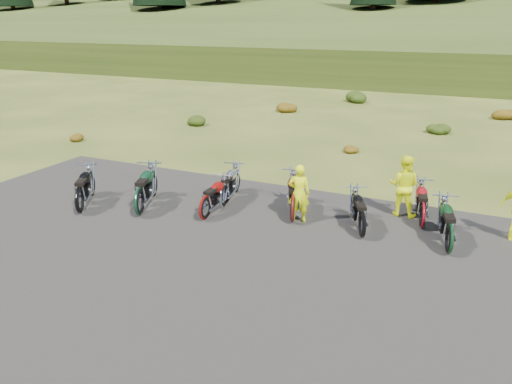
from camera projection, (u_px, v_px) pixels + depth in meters
The scene contains 21 objects.
ground at pixel (269, 238), 12.63m from camera, with size 300.00×300.00×0.00m, color #3C4918.
gravel_pad at pixel (232, 273), 10.92m from camera, with size 20.00×12.00×0.04m, color black.
hill_slope at pixel (449, 67), 55.37m from camera, with size 300.00×46.00×3.00m, color #303F15, non-canonical shape.
hill_plateau at pixel (475, 43), 106.66m from camera, with size 300.00×90.00×9.17m, color #303F15.
shrub_0 at pixel (79, 136), 22.47m from camera, with size 0.77×0.77×0.45m, color brown.
shrub_1 at pixel (195, 119), 25.82m from camera, with size 1.03×1.03×0.61m, color black.
shrub_2 at pixel (285, 106), 29.17m from camera, with size 1.30×1.30×0.77m, color brown.
shrub_3 at pixel (357, 96), 32.52m from camera, with size 1.56×1.56×0.92m, color black.
shrub_4 at pixel (349, 147), 20.58m from camera, with size 0.77×0.77×0.45m, color brown.
shrub_5 at pixel (437, 127), 23.93m from camera, with size 1.03×1.03×0.61m, color black.
shrub_6 at pixel (504, 112), 27.28m from camera, with size 1.30×1.30×0.77m, color brown.
motorcycle_0 at pixel (81, 213), 14.24m from camera, with size 2.14×0.71×1.12m, color black, non-canonical shape.
motorcycle_1 at pixel (206, 220), 13.78m from camera, with size 1.91×0.64×1.00m, color maroon, non-canonical shape.
motorcycle_2 at pixel (140, 216), 14.07m from camera, with size 2.30×0.77×1.20m, color #0D321C, non-canonical shape.
motorcycle_3 at pixel (224, 208), 14.67m from camera, with size 2.02×0.67×1.06m, color silver, non-canonical shape.
motorcycle_4 at pixel (292, 222), 13.63m from camera, with size 2.20×0.73×1.15m, color #57110E, non-canonical shape.
motorcycle_5 at pixel (361, 238), 12.66m from camera, with size 1.94×0.65×1.01m, color black, non-canonical shape.
motorcycle_6 at pixel (421, 228), 13.23m from camera, with size 1.97×0.66×1.03m, color maroon, non-canonical shape.
motorcycle_7 at pixel (447, 254), 11.81m from camera, with size 2.06×0.69×1.08m, color black, non-canonical shape.
person_middle at pixel (299, 194), 13.40m from camera, with size 0.58×0.38×1.60m, color #DAE50C.
person_right_a at pixel (404, 187), 13.80m from camera, with size 0.84×0.65×1.73m, color #DAE50C.
Camera 1 is at (4.58, -10.58, 5.30)m, focal length 35.00 mm.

